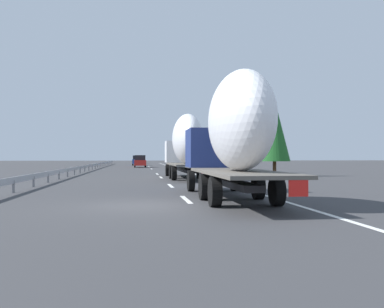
{
  "coord_description": "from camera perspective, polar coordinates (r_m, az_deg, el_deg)",
  "views": [
    {
      "loc": [
        -15.55,
        0.15,
        1.73
      ],
      "look_at": [
        14.45,
        -3.59,
        1.9
      ],
      "focal_mm": 41.09,
      "sensor_mm": 36.0,
      "label": 1
    }
  ],
  "objects": [
    {
      "name": "car_blue_sedan",
      "position": [
        85.84,
        -7.14,
        -0.83
      ],
      "size": [
        4.66,
        1.85,
        1.93
      ],
      "color": "#28479E",
      "rests_on": "ground_plane"
    },
    {
      "name": "tree_4",
      "position": [
        57.86,
        4.7,
        1.38
      ],
      "size": [
        2.98,
        2.98,
        5.28
      ],
      "color": "#472D19",
      "rests_on": "ground_plane"
    },
    {
      "name": "guardrail_median",
      "position": [
        58.85,
        -12.82,
        -1.44
      ],
      "size": [
        94.0,
        0.1,
        0.76
      ],
      "color": "#9EA0A5",
      "rests_on": "ground_plane"
    },
    {
      "name": "tree_0",
      "position": [
        74.29,
        2.93,
        1.49
      ],
      "size": [
        3.91,
        3.91,
        6.57
      ],
      "color": "#472D19",
      "rests_on": "ground_plane"
    },
    {
      "name": "tree_3",
      "position": [
        83.28,
        -0.34,
        0.81
      ],
      "size": [
        2.68,
        2.68,
        5.2
      ],
      "color": "#472D19",
      "rests_on": "ground_plane"
    },
    {
      "name": "tree_2",
      "position": [
        46.7,
        6.48,
        2.47
      ],
      "size": [
        3.12,
        3.12,
        6.53
      ],
      "color": "#472D19",
      "rests_on": "ground_plane"
    },
    {
      "name": "tree_1",
      "position": [
        39.51,
        10.66,
        3.08
      ],
      "size": [
        2.77,
        2.77,
        6.86
      ],
      "color": "#472D19",
      "rests_on": "ground_plane"
    },
    {
      "name": "lane_stripe_0",
      "position": [
        17.74,
        -0.77,
        -5.92
      ],
      "size": [
        3.2,
        0.2,
        0.01
      ],
      "primitive_type": "cube",
      "color": "white",
      "rests_on": "ground_plane"
    },
    {
      "name": "lane_stripe_2",
      "position": [
        36.42,
        -4.04,
        -3.04
      ],
      "size": [
        3.2,
        0.2,
        0.01
      ],
      "primitive_type": "cube",
      "color": "white",
      "rests_on": "ground_plane"
    },
    {
      "name": "lane_stripe_3",
      "position": [
        43.54,
        -4.55,
        -2.6
      ],
      "size": [
        3.2,
        0.2,
        0.01
      ],
      "primitive_type": "cube",
      "color": "white",
      "rests_on": "ground_plane"
    },
    {
      "name": "lane_stripe_5",
      "position": [
        71.54,
        -5.55,
        -1.71
      ],
      "size": [
        3.2,
        0.2,
        0.01
      ],
      "primitive_type": "cube",
      "color": "white",
      "rests_on": "ground_plane"
    },
    {
      "name": "lane_stripe_6",
      "position": [
        77.57,
        -5.67,
        -1.6
      ],
      "size": [
        3.2,
        0.2,
        0.01
      ],
      "primitive_type": "cube",
      "color": "white",
      "rests_on": "ground_plane"
    },
    {
      "name": "truck_lead",
      "position": [
        34.36,
        -0.84,
        1.32
      ],
      "size": [
        13.2,
        2.55,
        4.95
      ],
      "color": "silver",
      "rests_on": "ground_plane"
    },
    {
      "name": "road_sign",
      "position": [
        56.96,
        -0.21,
        0.28
      ],
      "size": [
        0.1,
        0.9,
        3.39
      ],
      "color": "gray",
      "rests_on": "ground_plane"
    },
    {
      "name": "edge_line_right",
      "position": [
        60.83,
        -1.78,
        -1.95
      ],
      "size": [
        110.0,
        0.2,
        0.01
      ],
      "primitive_type": "cube",
      "color": "white",
      "rests_on": "ground_plane"
    },
    {
      "name": "lane_stripe_1",
      "position": [
        26.01,
        -2.81,
        -4.13
      ],
      "size": [
        3.2,
        0.2,
        0.01
      ],
      "primitive_type": "cube",
      "color": "white",
      "rests_on": "ground_plane"
    },
    {
      "name": "ground_plane",
      "position": [
        55.57,
        -6.96,
        -2.11
      ],
      "size": [
        260.0,
        260.0,
        0.0
      ],
      "primitive_type": "plane",
      "color": "#38383A"
    },
    {
      "name": "lane_stripe_4",
      "position": [
        61.34,
        -5.29,
        -1.94
      ],
      "size": [
        3.2,
        0.2,
        0.01
      ],
      "primitive_type": "cube",
      "color": "white",
      "rests_on": "ground_plane"
    },
    {
      "name": "car_red_compact",
      "position": [
        70.38,
        -6.75,
        -0.94
      ],
      "size": [
        4.67,
        1.87,
        1.94
      ],
      "color": "red",
      "rests_on": "ground_plane"
    },
    {
      "name": "car_black_suv",
      "position": [
        109.01,
        -7.07,
        -0.72
      ],
      "size": [
        4.46,
        1.74,
        1.97
      ],
      "color": "black",
      "rests_on": "ground_plane"
    },
    {
      "name": "truck_trailing",
      "position": [
        17.42,
        5.33,
        2.71
      ],
      "size": [
        12.33,
        2.55,
        4.89
      ],
      "color": "navy",
      "rests_on": "ground_plane"
    }
  ]
}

